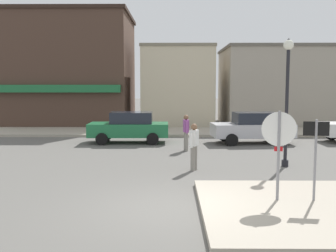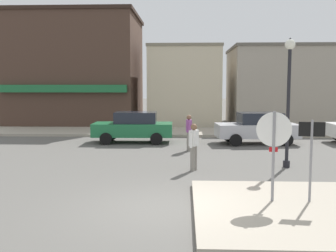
{
  "view_description": "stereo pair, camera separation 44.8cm",
  "coord_description": "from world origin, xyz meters",
  "px_view_note": "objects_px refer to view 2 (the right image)",
  "views": [
    {
      "loc": [
        0.04,
        -9.03,
        2.89
      ],
      "look_at": [
        -0.1,
        4.5,
        1.5
      ],
      "focal_mm": 42.0,
      "sensor_mm": 36.0,
      "label": 1
    },
    {
      "loc": [
        0.48,
        -9.02,
        2.89
      ],
      "look_at": [
        -0.1,
        4.5,
        1.5
      ],
      "focal_mm": 42.0,
      "sensor_mm": 36.0,
      "label": 2
    }
  ],
  "objects_px": {
    "lamp_post": "(289,84)",
    "pedestrian_crossing_near": "(189,132)",
    "pedestrian_crossing_far": "(194,145)",
    "one_way_sign": "(311,152)",
    "parked_car_second": "(257,128)",
    "parked_car_nearest": "(134,127)",
    "stop_sign": "(274,144)"
  },
  "relations": [
    {
      "from": "parked_car_second",
      "to": "pedestrian_crossing_near",
      "type": "bearing_deg",
      "value": -145.63
    },
    {
      "from": "stop_sign",
      "to": "pedestrian_crossing_far",
      "type": "xyz_separation_m",
      "value": [
        -1.79,
        4.01,
        -0.65
      ]
    },
    {
      "from": "parked_car_nearest",
      "to": "pedestrian_crossing_near",
      "type": "relative_size",
      "value": 2.51
    },
    {
      "from": "lamp_post",
      "to": "parked_car_nearest",
      "type": "distance_m",
      "value": 8.82
    },
    {
      "from": "one_way_sign",
      "to": "parked_car_second",
      "type": "bearing_deg",
      "value": 86.37
    },
    {
      "from": "stop_sign",
      "to": "lamp_post",
      "type": "relative_size",
      "value": 0.51
    },
    {
      "from": "one_way_sign",
      "to": "pedestrian_crossing_far",
      "type": "height_order",
      "value": "one_way_sign"
    },
    {
      "from": "lamp_post",
      "to": "pedestrian_crossing_near",
      "type": "distance_m",
      "value": 5.24
    },
    {
      "from": "parked_car_nearest",
      "to": "parked_car_second",
      "type": "relative_size",
      "value": 0.98
    },
    {
      "from": "lamp_post",
      "to": "parked_car_second",
      "type": "bearing_deg",
      "value": 89.95
    },
    {
      "from": "pedestrian_crossing_near",
      "to": "pedestrian_crossing_far",
      "type": "distance_m",
      "value": 4.03
    },
    {
      "from": "stop_sign",
      "to": "pedestrian_crossing_near",
      "type": "distance_m",
      "value": 8.28
    },
    {
      "from": "stop_sign",
      "to": "parked_car_second",
      "type": "height_order",
      "value": "stop_sign"
    },
    {
      "from": "one_way_sign",
      "to": "pedestrian_crossing_far",
      "type": "distance_m",
      "value": 4.85
    },
    {
      "from": "one_way_sign",
      "to": "lamp_post",
      "type": "xyz_separation_m",
      "value": [
        0.66,
        4.69,
        1.63
      ]
    },
    {
      "from": "one_way_sign",
      "to": "parked_car_second",
      "type": "distance_m",
      "value": 10.44
    },
    {
      "from": "one_way_sign",
      "to": "parked_car_nearest",
      "type": "bearing_deg",
      "value": 117.82
    },
    {
      "from": "parked_car_nearest",
      "to": "lamp_post",
      "type": "bearing_deg",
      "value": -43.29
    },
    {
      "from": "stop_sign",
      "to": "parked_car_nearest",
      "type": "relative_size",
      "value": 0.57
    },
    {
      "from": "lamp_post",
      "to": "pedestrian_crossing_near",
      "type": "bearing_deg",
      "value": 135.72
    },
    {
      "from": "stop_sign",
      "to": "one_way_sign",
      "type": "distance_m",
      "value": 0.89
    },
    {
      "from": "parked_car_nearest",
      "to": "pedestrian_crossing_near",
      "type": "height_order",
      "value": "pedestrian_crossing_near"
    },
    {
      "from": "parked_car_second",
      "to": "pedestrian_crossing_near",
      "type": "relative_size",
      "value": 2.57
    },
    {
      "from": "pedestrian_crossing_near",
      "to": "lamp_post",
      "type": "bearing_deg",
      "value": -44.28
    },
    {
      "from": "stop_sign",
      "to": "lamp_post",
      "type": "bearing_deg",
      "value": 71.9
    },
    {
      "from": "lamp_post",
      "to": "pedestrian_crossing_near",
      "type": "height_order",
      "value": "lamp_post"
    },
    {
      "from": "stop_sign",
      "to": "one_way_sign",
      "type": "height_order",
      "value": "stop_sign"
    },
    {
      "from": "one_way_sign",
      "to": "lamp_post",
      "type": "bearing_deg",
      "value": 82.05
    },
    {
      "from": "parked_car_nearest",
      "to": "pedestrian_crossing_near",
      "type": "xyz_separation_m",
      "value": [
        2.79,
        -2.51,
        0.06
      ]
    },
    {
      "from": "pedestrian_crossing_near",
      "to": "parked_car_nearest",
      "type": "bearing_deg",
      "value": 137.98
    },
    {
      "from": "one_way_sign",
      "to": "pedestrian_crossing_near",
      "type": "distance_m",
      "value": 8.53
    },
    {
      "from": "parked_car_second",
      "to": "pedestrian_crossing_near",
      "type": "height_order",
      "value": "pedestrian_crossing_near"
    }
  ]
}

